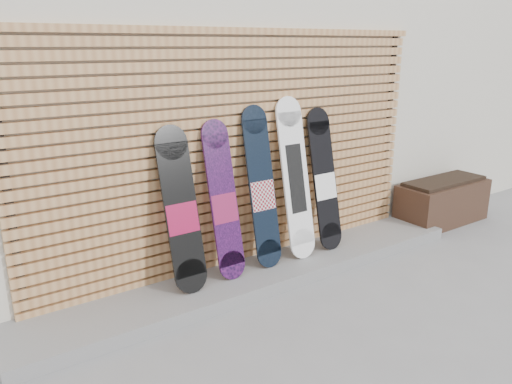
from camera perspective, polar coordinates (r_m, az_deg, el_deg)
ground at (r=4.46m, az=7.34°, el=-12.51°), size 80.00×80.00×0.00m
building at (r=7.10m, az=-8.53°, el=13.55°), size 12.00×5.00×3.60m
concrete_step at (r=4.81m, az=0.55°, el=-9.23°), size 4.60×0.70×0.12m
slat_wall at (r=4.67m, az=-1.48°, el=4.86°), size 4.26×0.08×2.29m
planter_box at (r=6.62m, az=20.49°, el=-1.00°), size 1.24×0.52×0.56m
snowboard_0 at (r=4.23m, az=-8.54°, el=-2.18°), size 0.30×0.37×1.40m
snowboard_1 at (r=4.43m, az=-3.73°, el=-1.09°), size 0.26×0.34×1.41m
snowboard_2 at (r=4.64m, az=0.67°, el=0.38°), size 0.27×0.33×1.51m
snowboard_3 at (r=4.86m, az=4.54°, el=1.53°), size 0.30×0.35×1.56m
snowboard_4 at (r=5.12m, az=7.84°, el=1.33°), size 0.28×0.35×1.43m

